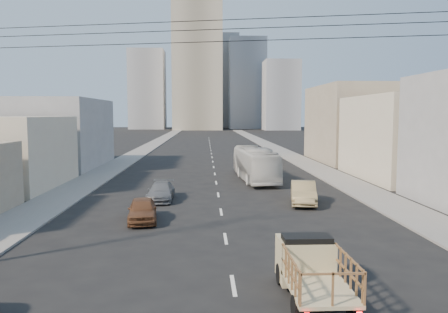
{
  "coord_description": "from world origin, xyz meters",
  "views": [
    {
      "loc": [
        -1.0,
        -13.26,
        6.16
      ],
      "look_at": [
        0.21,
        14.51,
        3.5
      ],
      "focal_mm": 35.0,
      "sensor_mm": 36.0,
      "label": 1
    }
  ],
  "objects": [
    {
      "name": "ground",
      "position": [
        0.0,
        0.0,
        0.0
      ],
      "size": [
        420.0,
        420.0,
        0.0
      ],
      "primitive_type": "plane",
      "color": "black",
      "rests_on": "ground"
    },
    {
      "name": "sidewalk_left",
      "position": [
        -11.75,
        70.0,
        0.06
      ],
      "size": [
        3.5,
        180.0,
        0.12
      ],
      "primitive_type": "cube",
      "color": "slate",
      "rests_on": "ground"
    },
    {
      "name": "sidewalk_right",
      "position": [
        11.75,
        70.0,
        0.06
      ],
      "size": [
        3.5,
        180.0,
        0.12
      ],
      "primitive_type": "cube",
      "color": "slate",
      "rests_on": "ground"
    },
    {
      "name": "lane_dashes",
      "position": [
        0.0,
        53.0,
        0.01
      ],
      "size": [
        0.15,
        104.0,
        0.01
      ],
      "color": "silver",
      "rests_on": "ground"
    },
    {
      "name": "flatbed_pickup",
      "position": [
        2.59,
        0.84,
        1.09
      ],
      "size": [
        1.95,
        4.41,
        1.9
      ],
      "color": "tan",
      "rests_on": "ground"
    },
    {
      "name": "city_bus",
      "position": [
        3.71,
        27.47,
        1.54
      ],
      "size": [
        3.36,
        11.25,
        3.09
      ],
      "primitive_type": "imported",
      "rotation": [
        0.0,
        0.0,
        0.07
      ],
      "color": "silver",
      "rests_on": "ground"
    },
    {
      "name": "sedan_brown",
      "position": [
        -4.65,
        11.75,
        0.68
      ],
      "size": [
        2.07,
        4.16,
        1.36
      ],
      "primitive_type": "imported",
      "rotation": [
        0.0,
        0.0,
        0.12
      ],
      "color": "brown",
      "rests_on": "ground"
    },
    {
      "name": "sedan_tan",
      "position": [
        5.8,
        16.35,
        0.77
      ],
      "size": [
        2.43,
        4.9,
        1.55
      ],
      "primitive_type": "imported",
      "rotation": [
        0.0,
        0.0,
        -0.18
      ],
      "color": "#988359",
      "rests_on": "ground"
    },
    {
      "name": "sedan_grey",
      "position": [
        -4.2,
        18.0,
        0.64
      ],
      "size": [
        1.8,
        4.39,
        1.27
      ],
      "primitive_type": "imported",
      "rotation": [
        0.0,
        0.0,
        -0.01
      ],
      "color": "slate",
      "rests_on": "ground"
    },
    {
      "name": "overhead_wires",
      "position": [
        0.0,
        1.5,
        8.97
      ],
      "size": [
        23.01,
        5.02,
        0.72
      ],
      "color": "black",
      "rests_on": "ground"
    },
    {
      "name": "bldg_right_mid",
      "position": [
        19.5,
        28.0,
        4.0
      ],
      "size": [
        11.0,
        14.0,
        8.0
      ],
      "primitive_type": "cube",
      "color": "beige",
      "rests_on": "ground"
    },
    {
      "name": "bldg_right_far",
      "position": [
        20.0,
        44.0,
        5.0
      ],
      "size": [
        12.0,
        16.0,
        10.0
      ],
      "primitive_type": "cube",
      "color": "gray",
      "rests_on": "ground"
    },
    {
      "name": "bldg_left_far",
      "position": [
        -19.5,
        39.0,
        4.0
      ],
      "size": [
        12.0,
        16.0,
        8.0
      ],
      "primitive_type": "cube",
      "color": "gray",
      "rests_on": "ground"
    },
    {
      "name": "high_rise_tower",
      "position": [
        -4.0,
        170.0,
        30.0
      ],
      "size": [
        20.0,
        20.0,
        60.0
      ],
      "primitive_type": "cube",
      "color": "gray",
      "rests_on": "ground"
    },
    {
      "name": "midrise_ne",
      "position": [
        18.0,
        185.0,
        20.0
      ],
      "size": [
        16.0,
        16.0,
        40.0
      ],
      "primitive_type": "cube",
      "color": "gray",
      "rests_on": "ground"
    },
    {
      "name": "midrise_nw",
      "position": [
        -26.0,
        180.0,
        17.0
      ],
      "size": [
        15.0,
        15.0,
        34.0
      ],
      "primitive_type": "cube",
      "color": "gray",
      "rests_on": "ground"
    },
    {
      "name": "midrise_back",
      "position": [
        6.0,
        200.0,
        22.0
      ],
      "size": [
        18.0,
        18.0,
        44.0
      ],
      "primitive_type": "cube",
      "color": "gray",
      "rests_on": "ground"
    },
    {
      "name": "midrise_east",
      "position": [
        30.0,
        165.0,
        14.0
      ],
      "size": [
        14.0,
        14.0,
        28.0
      ],
      "primitive_type": "cube",
      "color": "gray",
      "rests_on": "ground"
    }
  ]
}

